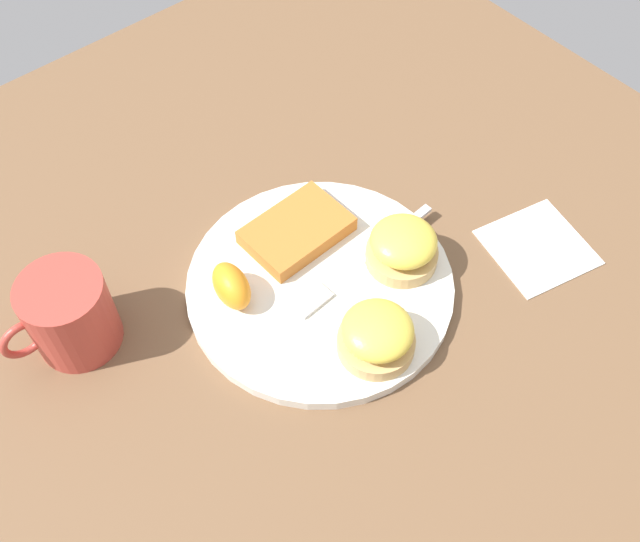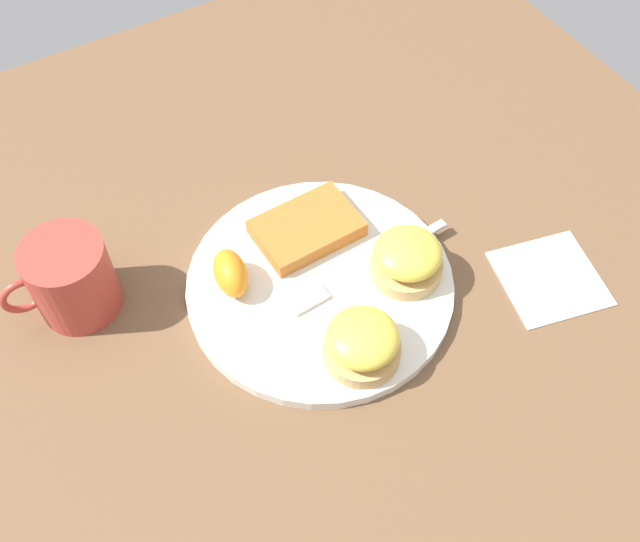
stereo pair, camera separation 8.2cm
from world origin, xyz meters
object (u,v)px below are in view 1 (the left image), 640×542
Objects in this scene: sandwich_benedict_left at (377,335)px; fork at (357,264)px; orange_wedge at (231,286)px; sandwich_benedict_right at (403,247)px; cup at (69,315)px; hashbrown_patty at (297,230)px.

sandwich_benedict_left is 0.11m from fork.
sandwich_benedict_right is at bearing 154.95° from orange_wedge.
orange_wedge is at bearing 154.81° from cup.
cup is at bearing -25.19° from orange_wedge.
cup is (0.28, -0.13, 0.03)m from fork.
orange_wedge is 0.14m from fork.
sandwich_benedict_left is 0.68× the size of cup.
fork is at bearing -121.34° from sandwich_benedict_left.
hashbrown_patty reaches higher than fork.
sandwich_benedict_right is at bearing 154.89° from cup.
sandwich_benedict_left is 0.12m from sandwich_benedict_right.
hashbrown_patty is 0.98× the size of cup.
hashbrown_patty is 0.55× the size of fork.
sandwich_benedict_left is at bearing 136.25° from cup.
sandwich_benedict_left is 0.17m from orange_wedge.
sandwich_benedict_right is 0.06m from fork.
orange_wedge is at bearing -22.95° from fork.
orange_wedge is 0.50× the size of cup.
fork is 0.31m from cup.
cup is at bearing -25.11° from sandwich_benedict_right.
sandwich_benedict_right reaches higher than fork.
sandwich_benedict_right reaches higher than hashbrown_patty.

